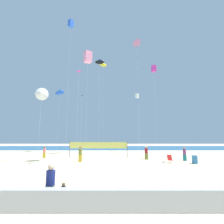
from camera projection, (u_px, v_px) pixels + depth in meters
ground_plane at (99, 168)px, 16.10m from camera, size 120.00×120.00×0.00m
ocean_band at (107, 148)px, 47.03m from camera, size 120.00×20.00×0.01m
boardwalk_ledge at (81, 200)px, 6.64m from camera, size 28.00×0.44×0.83m
mother_figure at (50, 182)px, 7.40m from camera, size 0.39×0.39×1.69m
toddler_figure at (63, 193)px, 7.29m from camera, size 0.21×0.21×0.90m
beachgoer_plum_shirt at (184, 153)px, 20.85m from camera, size 0.38×0.38×1.67m
beachgoer_maroon_shirt at (146, 152)px, 22.04m from camera, size 0.40×0.40×1.76m
beachgoer_coral_shirt at (44, 152)px, 23.71m from camera, size 0.37×0.37×1.61m
beachgoer_olive_shirt at (80, 154)px, 19.93m from camera, size 0.41×0.41×1.80m
folding_beach_chair at (170, 159)px, 19.13m from camera, size 0.52×0.65×0.89m
trash_barrel at (194, 160)px, 18.50m from camera, size 0.60×0.60×0.89m
volleyball_net at (98, 146)px, 24.36m from camera, size 8.42×0.10×2.40m
beach_handbag at (163, 162)px, 18.79m from camera, size 0.29×0.15×0.23m
kite_black_inflatable at (99, 62)px, 32.72m from camera, size 2.37×1.91×18.01m
kite_blue_box at (71, 24)px, 25.18m from camera, size 0.88×0.88×20.28m
kite_magenta_diamond at (78, 73)px, 20.17m from camera, size 0.62×0.62×10.93m
kite_magenta_box at (153, 69)px, 33.58m from camera, size 0.88×0.88×17.09m
kite_white_box at (137, 96)px, 37.21m from camera, size 0.83×0.83×12.43m
kite_blue_inflatable at (59, 93)px, 36.59m from camera, size 2.79×2.20×13.24m
kite_pink_box at (88, 57)px, 22.92m from camera, size 1.26×1.26×14.45m
kite_yellow_inflatable at (103, 65)px, 35.04m from camera, size 1.92×1.99×18.39m
kite_white_delta at (42, 94)px, 21.88m from camera, size 1.71×0.88×9.34m
kite_black_diamond at (82, 98)px, 35.60m from camera, size 0.39×0.40×11.83m
kite_pink_delta at (137, 43)px, 30.54m from camera, size 1.38×1.21×20.59m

